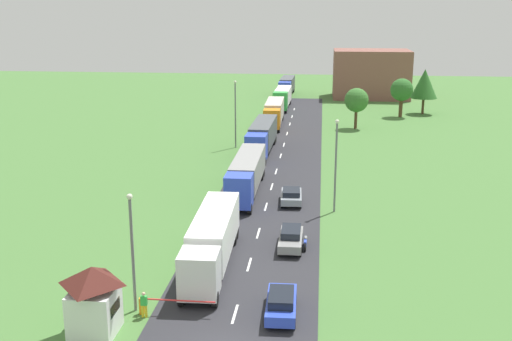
% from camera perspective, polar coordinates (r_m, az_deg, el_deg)
% --- Properties ---
extents(road, '(10.00, 140.00, 0.06)m').
position_cam_1_polar(road, '(56.58, 0.87, -3.57)').
color(road, '#2B2B30').
rests_on(road, ground).
extents(lane_marking_centre, '(0.16, 121.87, 0.01)m').
position_cam_1_polar(lane_marking_centre, '(53.51, 0.55, -4.64)').
color(lane_marking_centre, white).
rests_on(lane_marking_centre, road).
extents(truck_lead, '(2.83, 13.14, 3.60)m').
position_cam_1_polar(truck_lead, '(43.87, -4.07, -6.31)').
color(truck_lead, white).
rests_on(truck_lead, road).
extents(truck_second, '(2.54, 14.19, 3.45)m').
position_cam_1_polar(truck_second, '(60.89, -0.87, -0.20)').
color(truck_second, blue).
rests_on(truck_second, road).
extents(truck_third, '(2.76, 14.23, 3.71)m').
position_cam_1_polar(truck_third, '(77.70, 0.56, 3.22)').
color(truck_third, blue).
rests_on(truck_third, road).
extents(truck_fourth, '(2.66, 12.49, 3.64)m').
position_cam_1_polar(truck_fourth, '(95.86, 1.68, 5.44)').
color(truck_fourth, orange).
rests_on(truck_fourth, road).
extents(truck_fifth, '(2.65, 12.39, 3.58)m').
position_cam_1_polar(truck_fifth, '(112.29, 2.46, 6.80)').
color(truck_fifth, green).
rests_on(truck_fifth, road).
extents(truck_sixth, '(2.78, 12.66, 3.50)m').
position_cam_1_polar(truck_sixth, '(129.23, 2.87, 7.88)').
color(truck_sixth, blue).
rests_on(truck_sixth, road).
extents(car_lead, '(1.88, 4.53, 1.52)m').
position_cam_1_polar(car_lead, '(37.70, 2.35, -12.14)').
color(car_lead, blue).
rests_on(car_lead, road).
extents(car_second, '(1.76, 4.56, 1.49)m').
position_cam_1_polar(car_second, '(47.57, 3.24, -6.23)').
color(car_second, gray).
rests_on(car_second, road).
extents(car_third, '(2.07, 4.22, 1.40)m').
position_cam_1_polar(car_third, '(57.93, 3.29, -2.34)').
color(car_third, '#8C939E').
rests_on(car_third, road).
extents(motorcycle_courier, '(0.28, 1.94, 0.91)m').
position_cam_1_polar(motorcycle_courier, '(47.68, 4.59, -6.59)').
color(motorcycle_courier, black).
rests_on(motorcycle_courier, road).
extents(guard_booth, '(2.83, 3.07, 4.08)m').
position_cam_1_polar(guard_booth, '(36.48, -14.78, -11.45)').
color(guard_booth, white).
rests_on(guard_booth, ground).
extents(barrier_gate, '(4.64, 0.28, 1.05)m').
position_cam_1_polar(barrier_gate, '(38.40, -9.35, -12.08)').
color(barrier_gate, orange).
rests_on(barrier_gate, ground).
extents(person_lead, '(0.38, 0.22, 1.62)m').
position_cam_1_polar(person_lead, '(38.15, -10.31, -12.06)').
color(person_lead, yellow).
rests_on(person_lead, ground).
extents(person_second, '(0.38, 0.22, 1.72)m').
position_cam_1_polar(person_second, '(38.09, -14.63, -12.27)').
color(person_second, green).
rests_on(person_second, ground).
extents(lamppost_lead, '(0.36, 0.36, 7.47)m').
position_cam_1_polar(lamppost_lead, '(37.65, -11.37, -6.88)').
color(lamppost_lead, slate).
rests_on(lamppost_lead, ground).
extents(lamppost_second, '(0.36, 0.36, 8.46)m').
position_cam_1_polar(lamppost_second, '(55.06, 7.39, 0.85)').
color(lamppost_second, slate).
rests_on(lamppost_second, ground).
extents(lamppost_third, '(0.36, 0.36, 8.77)m').
position_cam_1_polar(lamppost_third, '(80.29, -1.92, 5.54)').
color(lamppost_third, slate).
rests_on(lamppost_third, ground).
extents(tree_oak, '(3.74, 3.74, 6.43)m').
position_cam_1_polar(tree_oak, '(105.93, 13.32, 7.24)').
color(tree_oak, '#513823').
rests_on(tree_oak, ground).
extents(tree_birch, '(4.47, 4.47, 7.69)m').
position_cam_1_polar(tree_birch, '(109.63, 15.30, 7.74)').
color(tree_birch, '#513823').
rests_on(tree_birch, ground).
extents(tree_maple, '(3.61, 3.61, 6.14)m').
position_cam_1_polar(tree_maple, '(94.38, 9.27, 6.42)').
color(tree_maple, '#513823').
rests_on(tree_maple, ground).
extents(distant_building, '(15.02, 10.60, 9.52)m').
position_cam_1_polar(distant_building, '(127.57, 10.57, 8.76)').
color(distant_building, brown).
rests_on(distant_building, ground).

